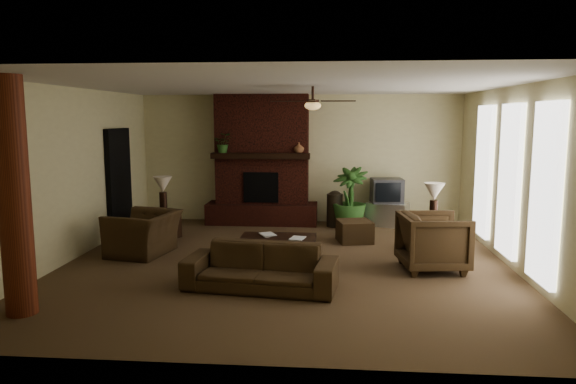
# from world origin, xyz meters

# --- Properties ---
(room_shell) EXTENTS (7.00, 7.00, 7.00)m
(room_shell) POSITION_xyz_m (0.00, 0.00, 1.40)
(room_shell) COLOR brown
(room_shell) RESTS_ON ground
(fireplace) EXTENTS (2.40, 0.70, 2.80)m
(fireplace) POSITION_xyz_m (-0.80, 3.22, 1.16)
(fireplace) COLOR #441A12
(fireplace) RESTS_ON ground
(windows) EXTENTS (0.08, 3.65, 2.35)m
(windows) POSITION_xyz_m (3.45, 0.20, 1.35)
(windows) COLOR white
(windows) RESTS_ON ground
(log_column) EXTENTS (0.36, 0.36, 2.80)m
(log_column) POSITION_xyz_m (-2.95, -2.40, 1.40)
(log_column) COLOR brown
(log_column) RESTS_ON ground
(doorway) EXTENTS (0.10, 1.00, 2.10)m
(doorway) POSITION_xyz_m (-3.44, 1.80, 1.05)
(doorway) COLOR black
(doorway) RESTS_ON ground
(ceiling_fan) EXTENTS (1.35, 1.35, 0.37)m
(ceiling_fan) POSITION_xyz_m (0.40, 0.30, 2.53)
(ceiling_fan) COLOR black
(ceiling_fan) RESTS_ON ceiling
(sofa) EXTENTS (2.12, 0.86, 0.81)m
(sofa) POSITION_xyz_m (-0.24, -1.25, 0.40)
(sofa) COLOR #412F1C
(sofa) RESTS_ON ground
(armchair_left) EXTENTS (0.91, 1.22, 0.97)m
(armchair_left) POSITION_xyz_m (-2.47, 0.39, 0.48)
(armchair_left) COLOR #412F1C
(armchair_left) RESTS_ON ground
(armchair_right) EXTENTS (0.98, 1.04, 0.96)m
(armchair_right) POSITION_xyz_m (2.27, -0.15, 0.48)
(armchair_right) COLOR #412F1C
(armchair_right) RESTS_ON ground
(coffee_table) EXTENTS (1.20, 0.70, 0.43)m
(coffee_table) POSITION_xyz_m (-0.12, 0.03, 0.37)
(coffee_table) COLOR black
(coffee_table) RESTS_ON ground
(ottoman) EXTENTS (0.71, 0.71, 0.40)m
(ottoman) POSITION_xyz_m (1.15, 1.59, 0.20)
(ottoman) COLOR #412F1C
(ottoman) RESTS_ON ground
(tv_stand) EXTENTS (0.97, 0.77, 0.50)m
(tv_stand) POSITION_xyz_m (1.92, 3.15, 0.25)
(tv_stand) COLOR silver
(tv_stand) RESTS_ON ground
(tv) EXTENTS (0.69, 0.58, 0.52)m
(tv) POSITION_xyz_m (1.89, 3.12, 0.76)
(tv) COLOR #373739
(tv) RESTS_ON tv_stand
(floor_vase) EXTENTS (0.34, 0.34, 0.77)m
(floor_vase) POSITION_xyz_m (0.79, 2.97, 0.43)
(floor_vase) COLOR black
(floor_vase) RESTS_ON ground
(floor_plant) EXTENTS (1.16, 1.46, 0.72)m
(floor_plant) POSITION_xyz_m (1.10, 2.80, 0.36)
(floor_plant) COLOR #2F5A24
(floor_plant) RESTS_ON ground
(side_table_left) EXTENTS (0.66, 0.66, 0.55)m
(side_table_left) POSITION_xyz_m (-2.52, 1.60, 0.28)
(side_table_left) COLOR black
(side_table_left) RESTS_ON ground
(lamp_left) EXTENTS (0.40, 0.40, 0.65)m
(lamp_left) POSITION_xyz_m (-2.49, 1.57, 1.00)
(lamp_left) COLOR black
(lamp_left) RESTS_ON side_table_left
(side_table_right) EXTENTS (0.66, 0.66, 0.55)m
(side_table_right) POSITION_xyz_m (2.41, 1.04, 0.28)
(side_table_right) COLOR black
(side_table_right) RESTS_ON ground
(lamp_right) EXTENTS (0.42, 0.42, 0.65)m
(lamp_right) POSITION_xyz_m (2.47, 1.00, 1.00)
(lamp_right) COLOR black
(lamp_right) RESTS_ON side_table_right
(mantel_plant) EXTENTS (0.41, 0.45, 0.33)m
(mantel_plant) POSITION_xyz_m (-1.59, 2.95, 1.72)
(mantel_plant) COLOR #2F5A24
(mantel_plant) RESTS_ON fireplace
(mantel_vase) EXTENTS (0.24, 0.25, 0.22)m
(mantel_vase) POSITION_xyz_m (0.02, 3.00, 1.67)
(mantel_vase) COLOR #8F5A39
(mantel_vase) RESTS_ON fireplace
(book_a) EXTENTS (0.20, 0.12, 0.29)m
(book_a) POSITION_xyz_m (-0.40, 0.06, 0.57)
(book_a) COLOR #999999
(book_a) RESTS_ON coffee_table
(book_b) EXTENTS (0.21, 0.07, 0.29)m
(book_b) POSITION_xyz_m (0.09, -0.09, 0.58)
(book_b) COLOR #999999
(book_b) RESTS_ON coffee_table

